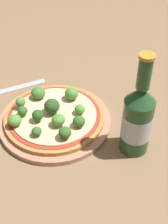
{
  "coord_description": "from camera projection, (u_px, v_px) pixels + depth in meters",
  "views": [
    {
      "loc": [
        0.44,
        -0.28,
        0.51
      ],
      "look_at": [
        0.05,
        0.03,
        0.06
      ],
      "focal_mm": 50.0,
      "sensor_mm": 36.0,
      "label": 1
    }
  ],
  "objects": [
    {
      "name": "broccoli_floret_10",
      "position": [
        65.0,
        132.0,
        0.65
      ],
      "size": [
        0.03,
        0.03,
        0.03
      ],
      "color": "#89A866",
      "rests_on": "pizza"
    },
    {
      "name": "broccoli_floret_9",
      "position": [
        80.0,
        109.0,
        0.71
      ],
      "size": [
        0.02,
        0.02,
        0.02
      ],
      "color": "#89A866",
      "rests_on": "pizza"
    },
    {
      "name": "broccoli_floret_7",
      "position": [
        38.0,
        115.0,
        0.69
      ],
      "size": [
        0.03,
        0.03,
        0.03
      ],
      "color": "#89A866",
      "rests_on": "pizza"
    },
    {
      "name": "broccoli_floret_0",
      "position": [
        37.0,
        131.0,
        0.66
      ],
      "size": [
        0.02,
        0.02,
        0.02
      ],
      "color": "#89A866",
      "rests_on": "pizza"
    },
    {
      "name": "broccoli_floret_1",
      "position": [
        38.0,
        93.0,
        0.75
      ],
      "size": [
        0.03,
        0.03,
        0.03
      ],
      "color": "#89A866",
      "rests_on": "pizza"
    },
    {
      "name": "broccoli_floret_8",
      "position": [
        53.0,
        105.0,
        0.71
      ],
      "size": [
        0.04,
        0.04,
        0.04
      ],
      "color": "#89A866",
      "rests_on": "pizza"
    },
    {
      "name": "fork",
      "position": [
        14.0,
        88.0,
        0.83
      ],
      "size": [
        0.06,
        0.17,
        0.0
      ],
      "rotation": [
        0.0,
        0.0,
        1.32
      ],
      "color": "#B2B2B7",
      "rests_on": "ground_plane"
    },
    {
      "name": "broccoli_floret_3",
      "position": [
        79.0,
        121.0,
        0.68
      ],
      "size": [
        0.03,
        0.03,
        0.03
      ],
      "color": "#89A866",
      "rests_on": "pizza"
    },
    {
      "name": "plate",
      "position": [
        56.0,
        120.0,
        0.73
      ],
      "size": [
        0.26,
        0.26,
        0.01
      ],
      "color": "tan",
      "rests_on": "ground_plane"
    },
    {
      "name": "broccoli_floret_6",
      "position": [
        21.0,
        102.0,
        0.72
      ],
      "size": [
        0.02,
        0.02,
        0.03
      ],
      "color": "#89A866",
      "rests_on": "pizza"
    },
    {
      "name": "broccoli_floret_11",
      "position": [
        23.0,
        111.0,
        0.71
      ],
      "size": [
        0.02,
        0.02,
        0.02
      ],
      "color": "#89A866",
      "rests_on": "pizza"
    },
    {
      "name": "broccoli_floret_2",
      "position": [
        58.0,
        120.0,
        0.68
      ],
      "size": [
        0.03,
        0.03,
        0.03
      ],
      "color": "#89A866",
      "rests_on": "pizza"
    },
    {
      "name": "broccoli_floret_5",
      "position": [
        15.0,
        120.0,
        0.68
      ],
      "size": [
        0.03,
        0.03,
        0.02
      ],
      "color": "#89A866",
      "rests_on": "pizza"
    },
    {
      "name": "pizza",
      "position": [
        53.0,
        117.0,
        0.72
      ],
      "size": [
        0.23,
        0.23,
        0.01
      ],
      "color": "#B77F42",
      "rests_on": "plate"
    },
    {
      "name": "beer_bottle",
      "position": [
        137.0,
        119.0,
        0.62
      ],
      "size": [
        0.06,
        0.06,
        0.23
      ],
      "color": "#234C28",
      "rests_on": "ground_plane"
    },
    {
      "name": "broccoli_floret_4",
      "position": [
        72.0,
        93.0,
        0.75
      ],
      "size": [
        0.03,
        0.03,
        0.03
      ],
      "color": "#89A866",
      "rests_on": "pizza"
    },
    {
      "name": "ground_plane",
      "position": [
        59.0,
        126.0,
        0.73
      ],
      "size": [
        3.0,
        3.0,
        0.0
      ],
      "primitive_type": "plane",
      "color": "#846647"
    }
  ]
}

